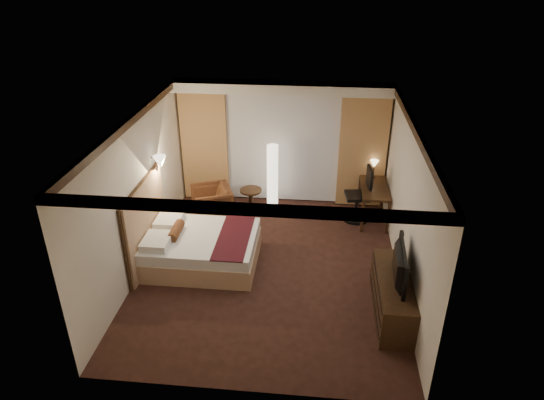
# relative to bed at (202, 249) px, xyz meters

# --- Properties ---
(floor) EXTENTS (4.50, 5.50, 0.01)m
(floor) POSITION_rel_bed_xyz_m (1.22, -0.04, -0.28)
(floor) COLOR black
(floor) RESTS_ON ground
(ceiling) EXTENTS (4.50, 5.50, 0.01)m
(ceiling) POSITION_rel_bed_xyz_m (1.22, -0.04, 2.42)
(ceiling) COLOR white
(ceiling) RESTS_ON back_wall
(back_wall) EXTENTS (4.50, 0.02, 2.70)m
(back_wall) POSITION_rel_bed_xyz_m (1.22, 2.71, 1.07)
(back_wall) COLOR beige
(back_wall) RESTS_ON floor
(left_wall) EXTENTS (0.02, 5.50, 2.70)m
(left_wall) POSITION_rel_bed_xyz_m (-1.03, -0.04, 1.07)
(left_wall) COLOR beige
(left_wall) RESTS_ON floor
(right_wall) EXTENTS (0.02, 5.50, 2.70)m
(right_wall) POSITION_rel_bed_xyz_m (3.47, -0.04, 1.07)
(right_wall) COLOR beige
(right_wall) RESTS_ON floor
(crown_molding) EXTENTS (4.50, 5.50, 0.12)m
(crown_molding) POSITION_rel_bed_xyz_m (1.22, -0.04, 2.36)
(crown_molding) COLOR black
(crown_molding) RESTS_ON ceiling
(soffit) EXTENTS (4.50, 0.50, 0.20)m
(soffit) POSITION_rel_bed_xyz_m (1.22, 2.46, 2.32)
(soffit) COLOR white
(soffit) RESTS_ON ceiling
(curtain_sheer) EXTENTS (2.48, 0.04, 2.45)m
(curtain_sheer) POSITION_rel_bed_xyz_m (1.22, 2.63, 0.97)
(curtain_sheer) COLOR silver
(curtain_sheer) RESTS_ON back_wall
(curtain_left_drape) EXTENTS (1.00, 0.14, 2.45)m
(curtain_left_drape) POSITION_rel_bed_xyz_m (-0.48, 2.57, 0.97)
(curtain_left_drape) COLOR tan
(curtain_left_drape) RESTS_ON back_wall
(curtain_right_drape) EXTENTS (1.00, 0.14, 2.45)m
(curtain_right_drape) POSITION_rel_bed_xyz_m (2.92, 2.57, 0.97)
(curtain_right_drape) COLOR tan
(curtain_right_drape) RESTS_ON back_wall
(wall_sconce) EXTENTS (0.24, 0.24, 0.24)m
(wall_sconce) POSITION_rel_bed_xyz_m (-0.87, 0.76, 1.34)
(wall_sconce) COLOR white
(wall_sconce) RESTS_ON left_wall
(bed) EXTENTS (1.95, 1.52, 0.57)m
(bed) POSITION_rel_bed_xyz_m (0.00, 0.00, 0.00)
(bed) COLOR white
(bed) RESTS_ON floor
(headboard) EXTENTS (0.12, 1.82, 1.50)m
(headboard) POSITION_rel_bed_xyz_m (-0.98, 0.00, 0.47)
(headboard) COLOR tan
(headboard) RESTS_ON floor
(armchair) EXTENTS (0.95, 0.98, 0.79)m
(armchair) POSITION_rel_bed_xyz_m (-0.17, 1.63, 0.11)
(armchair) COLOR #461F15
(armchair) RESTS_ON floor
(side_table) EXTENTS (0.47, 0.47, 0.51)m
(side_table) POSITION_rel_bed_xyz_m (0.59, 2.03, -0.03)
(side_table) COLOR black
(side_table) RESTS_ON floor
(floor_lamp) EXTENTS (0.32, 0.32, 1.51)m
(floor_lamp) POSITION_rel_bed_xyz_m (1.05, 2.14, 0.47)
(floor_lamp) COLOR white
(floor_lamp) RESTS_ON floor
(desk) EXTENTS (0.55, 1.23, 0.75)m
(desk) POSITION_rel_bed_xyz_m (3.17, 1.95, 0.09)
(desk) COLOR black
(desk) RESTS_ON floor
(desk_lamp) EXTENTS (0.18, 0.18, 0.34)m
(desk_lamp) POSITION_rel_bed_xyz_m (3.17, 2.41, 0.64)
(desk_lamp) COLOR #FFD899
(desk_lamp) RESTS_ON desk
(office_chair) EXTENTS (0.63, 0.63, 1.17)m
(office_chair) POSITION_rel_bed_xyz_m (2.83, 1.90, 0.30)
(office_chair) COLOR black
(office_chair) RESTS_ON floor
(dresser) EXTENTS (0.50, 1.66, 0.64)m
(dresser) POSITION_rel_bed_xyz_m (3.22, -1.05, 0.04)
(dresser) COLOR black
(dresser) RESTS_ON floor
(television) EXTENTS (0.66, 1.07, 0.14)m
(television) POSITION_rel_bed_xyz_m (3.19, -1.05, 0.66)
(television) COLOR black
(television) RESTS_ON dresser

